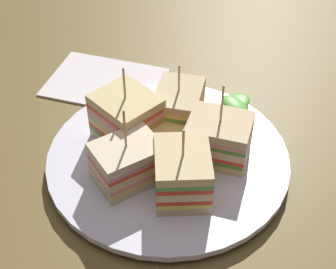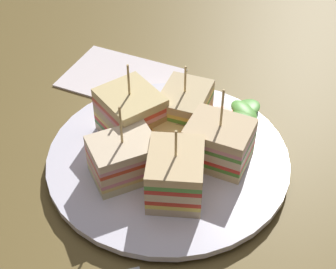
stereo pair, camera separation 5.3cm
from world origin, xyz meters
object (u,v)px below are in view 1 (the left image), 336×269
(sandwich_wedge_1, at_px, (178,108))
(sandwich_wedge_0, at_px, (218,139))
(sandwich_wedge_3, at_px, (128,163))
(sandwich_wedge_2, at_px, (127,118))
(napkin, at_px, (105,81))
(plate, at_px, (168,158))
(sandwich_wedge_4, at_px, (183,173))
(chip_pile, at_px, (159,142))

(sandwich_wedge_1, bearing_deg, sandwich_wedge_0, 50.51)
(sandwich_wedge_0, relative_size, sandwich_wedge_3, 1.03)
(sandwich_wedge_2, distance_m, napkin, 0.14)
(plate, height_order, sandwich_wedge_2, sandwich_wedge_2)
(sandwich_wedge_4, distance_m, chip_pile, 0.06)
(sandwich_wedge_2, relative_size, napkin, 0.63)
(chip_pile, bearing_deg, sandwich_wedge_1, 66.12)
(plate, distance_m, chip_pile, 0.02)
(sandwich_wedge_1, relative_size, sandwich_wedge_2, 0.87)
(sandwich_wedge_2, distance_m, chip_pile, 0.05)
(sandwich_wedge_1, bearing_deg, plate, 0.04)
(sandwich_wedge_2, bearing_deg, chip_pile, 11.16)
(sandwich_wedge_1, bearing_deg, sandwich_wedge_2, -54.89)
(sandwich_wedge_0, distance_m, sandwich_wedge_2, 0.10)
(sandwich_wedge_0, height_order, chip_pile, sandwich_wedge_0)
(sandwich_wedge_0, xyz_separation_m, sandwich_wedge_4, (-0.04, -0.05, 0.00))
(plate, relative_size, sandwich_wedge_4, 3.21)
(sandwich_wedge_3, bearing_deg, sandwich_wedge_0, -12.57)
(sandwich_wedge_4, height_order, chip_pile, sandwich_wedge_4)
(sandwich_wedge_4, height_order, napkin, sandwich_wedge_4)
(sandwich_wedge_3, bearing_deg, plate, 8.60)
(plate, distance_m, napkin, 0.17)
(napkin, bearing_deg, sandwich_wedge_2, -72.63)
(sandwich_wedge_0, bearing_deg, napkin, -31.18)
(sandwich_wedge_0, bearing_deg, plate, 15.19)
(sandwich_wedge_3, xyz_separation_m, chip_pile, (0.03, 0.04, -0.01))
(chip_pile, relative_size, napkin, 0.51)
(plate, height_order, sandwich_wedge_3, sandwich_wedge_3)
(plate, distance_m, sandwich_wedge_4, 0.06)
(sandwich_wedge_1, xyz_separation_m, sandwich_wedge_4, (0.00, -0.10, 0.00))
(sandwich_wedge_2, xyz_separation_m, napkin, (-0.04, 0.12, -0.04))
(sandwich_wedge_1, distance_m, sandwich_wedge_2, 0.06)
(sandwich_wedge_4, bearing_deg, chip_pile, 20.80)
(chip_pile, bearing_deg, plate, -20.72)
(sandwich_wedge_0, relative_size, sandwich_wedge_4, 1.14)
(napkin, bearing_deg, sandwich_wedge_1, -46.18)
(plate, height_order, sandwich_wedge_1, sandwich_wedge_1)
(plate, relative_size, sandwich_wedge_0, 2.81)
(sandwich_wedge_4, distance_m, napkin, 0.23)
(plate, bearing_deg, sandwich_wedge_2, 147.43)
(sandwich_wedge_4, bearing_deg, plate, 12.83)
(chip_pile, xyz_separation_m, napkin, (-0.07, 0.15, -0.03))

